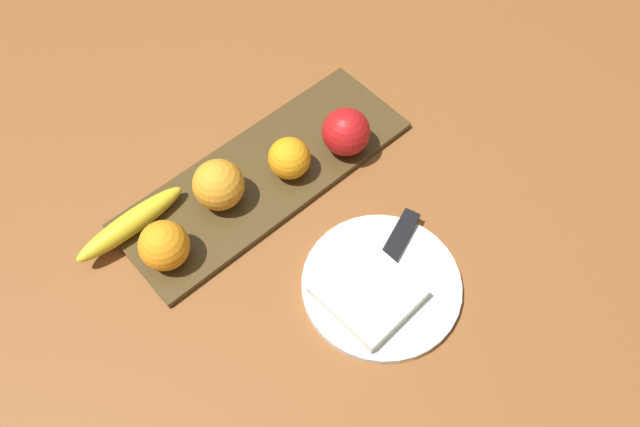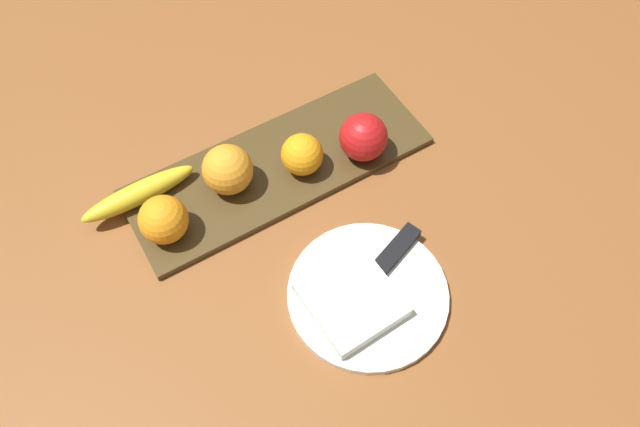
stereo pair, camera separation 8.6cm
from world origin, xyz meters
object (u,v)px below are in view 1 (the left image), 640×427
Objects in this scene: fruit_tray at (265,174)px; orange_near_banana at (219,185)px; orange_center at (289,158)px; knife at (395,245)px; dinner_plate at (381,285)px; banana at (131,223)px; folded_napkin at (368,292)px; apple at (346,132)px; orange_near_apple at (164,246)px.

fruit_tray is 0.09m from orange_near_banana.
knife is at bearing 96.69° from orange_center.
dinner_plate is at bearing 7.73° from knife.
fruit_tray is at bearing -96.14° from knife.
banana is at bearing -12.94° from fruit_tray.
folded_napkin is (0.03, 0.00, 0.02)m from dinner_plate.
apple is 0.34× the size of dinner_plate.
orange_near_apple is 0.93× the size of orange_near_banana.
orange_near_apple is at bearing 7.46° from fruit_tray.
apple reaches higher than orange_near_apple.
apple is 0.21m from orange_near_banana.
orange_center is 0.23m from dinner_plate.
orange_center is at bearing -179.88° from orange_near_apple.
apple is (-0.12, 0.05, 0.04)m from fruit_tray.
apple reaches higher than knife.
orange_near_apple is 0.12m from orange_near_banana.
orange_near_apple reaches higher than folded_napkin.
orange_center reaches higher than dinner_plate.
orange_near_apple is at bearing 98.18° from banana.
orange_near_apple reaches higher than knife.
fruit_tray is 0.14m from apple.
orange_near_banana reaches higher than dinner_plate.
folded_napkin is 0.67× the size of knife.
folded_napkin is 0.09m from knife.
folded_napkin is (0.06, 0.23, -0.02)m from orange_center.
fruit_tray is at bearing -39.88° from orange_center.
knife is at bearing 68.35° from apple.
orange_near_apple is (0.19, 0.03, 0.04)m from fruit_tray.
orange_center is at bearing 165.40° from orange_near_banana.
apple is 0.42× the size of banana.
banana is at bearing -55.58° from dinner_plate.
knife is (-0.26, 0.27, -0.01)m from banana.
orange_near_banana is at bearing -2.57° from fruit_tray.
banana is 0.08m from orange_near_apple.
knife is (-0.25, 0.20, -0.03)m from orange_near_apple.
orange_near_apple is 1.09× the size of orange_center.
orange_center reaches higher than fruit_tray.
dinner_plate reaches higher than fruit_tray.
banana is 1.48× the size of folded_napkin.
knife is at bearing -152.83° from dinner_plate.
orange_center is 0.54× the size of folded_napkin.
banana reaches higher than fruit_tray.
folded_napkin is at bearing 75.90° from orange_center.
folded_napkin reaches higher than knife.
orange_near_banana is (-0.11, -0.03, 0.00)m from orange_near_apple.
knife is (-0.05, 0.23, 0.01)m from fruit_tray.
fruit_tray is 2.68× the size of banana.
orange_near_banana is at bearing -165.80° from orange_near_apple.
dinner_plate is (0.03, 0.23, -0.04)m from orange_center.
orange_near_apple is 0.32m from knife.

